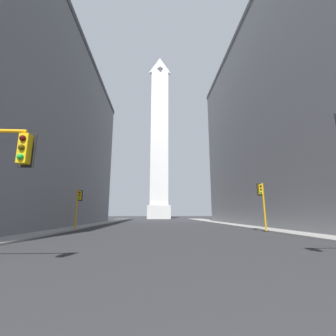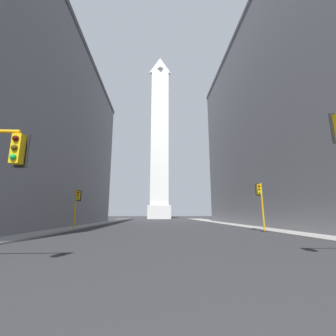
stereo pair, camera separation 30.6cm
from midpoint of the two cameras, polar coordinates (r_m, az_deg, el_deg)
The scene contains 6 objects.
sidewalk_left at distance 34.67m, azimuth -23.76°, elevation -13.61°, with size 5.00×107.09×0.15m, color gray.
sidewalk_right at distance 35.63m, azimuth 21.65°, elevation -13.69°, with size 5.00×107.09×0.15m, color gray.
building_right at distance 43.79m, azimuth 32.94°, elevation 11.46°, with size 21.21×53.33×35.25m.
obelisk at distance 95.31m, azimuth -2.05°, elevation 8.30°, with size 8.91×8.91×71.12m.
traffic_light_mid_left at distance 30.07m, azimuth -21.89°, elevation -8.28°, with size 0.77×0.51×4.81m.
traffic_light_mid_right at distance 26.78m, azimuth 22.78°, elevation -7.31°, with size 0.77×0.50×5.23m.
Camera 2 is at (-1.14, -0.39, 1.88)m, focal length 24.00 mm.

